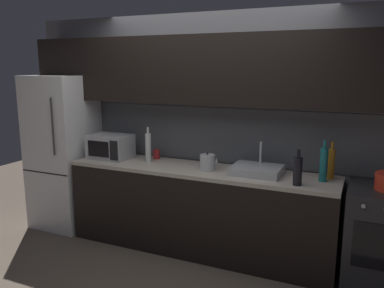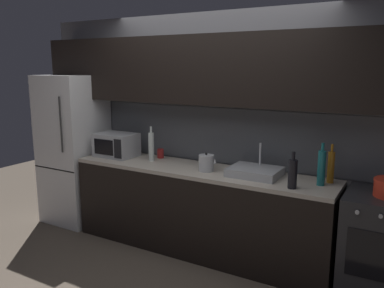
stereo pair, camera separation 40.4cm
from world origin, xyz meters
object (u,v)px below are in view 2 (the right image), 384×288
oven_range (380,247)px  mug_red (161,153)px  wine_bottle_clear (151,146)px  microwave (116,145)px  wine_bottle_dark (293,173)px  wine_bottle_teal (321,168)px  wine_bottle_amber (331,167)px  refrigerator (74,149)px  kettle (206,163)px

oven_range → mug_red: mug_red is taller
wine_bottle_clear → microwave: bearing=-178.1°
wine_bottle_clear → wine_bottle_dark: bearing=-7.5°
wine_bottle_teal → mug_red: wine_bottle_teal is taller
wine_bottle_amber → microwave: bearing=-176.7°
oven_range → wine_bottle_clear: 2.44m
oven_range → wine_bottle_clear: bearing=179.1°
wine_bottle_amber → refrigerator: bearing=-177.1°
oven_range → microwave: size_ratio=1.96×
oven_range → wine_bottle_amber: bearing=161.2°
microwave → wine_bottle_amber: wine_bottle_amber is taller
kettle → wine_bottle_clear: bearing=174.0°
kettle → wine_bottle_dark: wine_bottle_dark is taller
oven_range → microwave: bearing=179.6°
oven_range → wine_bottle_clear: (-2.36, 0.04, 0.61)m
mug_red → wine_bottle_teal: bearing=-5.2°
oven_range → wine_bottle_amber: size_ratio=2.53×
microwave → mug_red: microwave is taller
wine_bottle_teal → wine_bottle_amber: bearing=65.2°
refrigerator → mug_red: (1.18, 0.20, 0.03)m
refrigerator → wine_bottle_clear: (1.17, 0.03, 0.15)m
kettle → wine_bottle_dark: bearing=-8.6°
oven_range → kettle: bearing=-178.5°
microwave → wine_bottle_amber: (2.39, 0.14, 0.01)m
oven_range → mug_red: (-2.36, 0.20, 0.50)m
microwave → wine_bottle_clear: wine_bottle_clear is taller
refrigerator → oven_range: 3.56m
refrigerator → kettle: refrigerator is taller
microwave → wine_bottle_teal: bearing=0.4°
oven_range → kettle: size_ratio=4.77×
refrigerator → wine_bottle_teal: bearing=0.6°
refrigerator → wine_bottle_amber: bearing=2.9°
wine_bottle_dark → wine_bottle_clear: wine_bottle_clear is taller
refrigerator → kettle: bearing=-1.3°
wine_bottle_amber → wine_bottle_teal: (-0.06, -0.12, 0.01)m
kettle → mug_red: kettle is taller
wine_bottle_teal → wine_bottle_clear: wine_bottle_clear is taller
refrigerator → wine_bottle_dark: (2.82, -0.18, 0.12)m
wine_bottle_amber → wine_bottle_clear: size_ratio=0.92×
microwave → wine_bottle_teal: 2.33m
kettle → mug_red: size_ratio=1.82×
microwave → wine_bottle_amber: size_ratio=1.30×
wine_bottle_amber → wine_bottle_clear: wine_bottle_clear is taller
wine_bottle_amber → wine_bottle_clear: 1.90m
oven_range → wine_bottle_teal: wine_bottle_teal is taller
wine_bottle_amber → mug_red: size_ratio=3.43×
oven_range → wine_bottle_teal: 0.81m
refrigerator → wine_bottle_dark: refrigerator is taller
oven_range → wine_bottle_dark: wine_bottle_dark is taller
wine_bottle_dark → mug_red: bearing=166.8°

